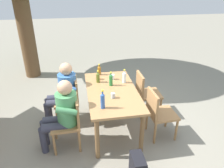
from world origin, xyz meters
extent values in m
plane|color=gray|center=(0.00, 0.00, 0.00)|extent=(24.00, 24.00, 0.00)
cube|color=#A37547|center=(0.00, 0.00, 0.75)|extent=(1.57, 0.84, 0.04)
cylinder|color=brown|center=(-0.70, -0.34, 0.36)|extent=(0.07, 0.07, 0.73)
cylinder|color=brown|center=(0.70, -0.34, 0.36)|extent=(0.07, 0.07, 0.73)
cylinder|color=brown|center=(-0.70, 0.34, 0.36)|extent=(0.07, 0.07, 0.73)
cylinder|color=brown|center=(0.70, 0.34, 0.36)|extent=(0.07, 0.07, 0.73)
cube|color=#A37547|center=(0.35, 0.80, 0.43)|extent=(0.46, 0.46, 0.04)
cube|color=#A37547|center=(0.36, 0.60, 0.66)|extent=(0.42, 0.06, 0.42)
cylinder|color=#A37547|center=(0.53, 1.00, 0.21)|extent=(0.04, 0.04, 0.41)
cylinder|color=#A37547|center=(0.16, 0.98, 0.21)|extent=(0.04, 0.04, 0.41)
cylinder|color=#A37547|center=(0.55, 0.62, 0.21)|extent=(0.04, 0.04, 0.41)
cylinder|color=#A37547|center=(0.17, 0.60, 0.21)|extent=(0.04, 0.04, 0.41)
cube|color=#A37547|center=(-0.35, 0.80, 0.43)|extent=(0.45, 0.45, 0.04)
cube|color=#A37547|center=(-0.35, 0.60, 0.66)|extent=(0.42, 0.05, 0.42)
cylinder|color=#A37547|center=(-0.17, 1.00, 0.21)|extent=(0.04, 0.04, 0.41)
cylinder|color=#A37547|center=(-0.55, 0.98, 0.21)|extent=(0.04, 0.04, 0.41)
cylinder|color=#A37547|center=(-0.16, 0.62, 0.21)|extent=(0.04, 0.04, 0.41)
cylinder|color=#A37547|center=(-0.54, 0.60, 0.21)|extent=(0.04, 0.04, 0.41)
cube|color=#A37547|center=(0.35, -0.80, 0.43)|extent=(0.44, 0.44, 0.04)
cube|color=#A37547|center=(0.35, -0.60, 0.66)|extent=(0.42, 0.04, 0.42)
cylinder|color=#A37547|center=(0.16, -0.99, 0.21)|extent=(0.04, 0.04, 0.41)
cylinder|color=#A37547|center=(0.54, -0.99, 0.21)|extent=(0.04, 0.04, 0.41)
cylinder|color=#A37547|center=(0.16, -0.61, 0.21)|extent=(0.04, 0.04, 0.41)
cylinder|color=#A37547|center=(0.54, -0.61, 0.21)|extent=(0.04, 0.04, 0.41)
cube|color=#A37547|center=(-0.35, -0.80, 0.43)|extent=(0.46, 0.46, 0.04)
cube|color=#A37547|center=(-0.36, -0.60, 0.66)|extent=(0.42, 0.06, 0.42)
cylinder|color=#A37547|center=(-0.53, -1.00, 0.21)|extent=(0.04, 0.04, 0.41)
cylinder|color=#A37547|center=(-0.15, -0.98, 0.21)|extent=(0.04, 0.04, 0.41)
cylinder|color=#A37547|center=(-0.55, -0.62, 0.21)|extent=(0.04, 0.04, 0.41)
cylinder|color=#A37547|center=(-0.17, -0.60, 0.21)|extent=(0.04, 0.04, 0.41)
cylinder|color=#3D70B2|center=(0.35, 0.75, 0.71)|extent=(0.32, 0.32, 0.52)
sphere|color=tan|center=(0.35, 0.75, 1.07)|extent=(0.22, 0.22, 0.22)
cylinder|color=#383847|center=(0.44, 0.95, 0.45)|extent=(0.14, 0.40, 0.14)
cylinder|color=#383847|center=(0.44, 1.15, 0.23)|extent=(0.11, 0.11, 0.45)
cylinder|color=#3D70B2|center=(0.54, 0.75, 0.79)|extent=(0.09, 0.31, 0.16)
cylinder|color=#383847|center=(0.26, 0.95, 0.45)|extent=(0.14, 0.40, 0.14)
cylinder|color=#383847|center=(0.26, 1.15, 0.23)|extent=(0.11, 0.11, 0.45)
cylinder|color=#3D70B2|center=(0.16, 0.75, 0.79)|extent=(0.09, 0.31, 0.16)
cylinder|color=#4C935B|center=(-0.35, 0.75, 0.71)|extent=(0.32, 0.32, 0.52)
sphere|color=tan|center=(-0.35, 0.75, 1.07)|extent=(0.22, 0.22, 0.22)
cylinder|color=#383847|center=(-0.26, 0.95, 0.45)|extent=(0.14, 0.40, 0.14)
cylinder|color=#383847|center=(-0.26, 1.15, 0.23)|extent=(0.11, 0.11, 0.45)
cylinder|color=#4C935B|center=(-0.16, 0.75, 0.79)|extent=(0.09, 0.31, 0.16)
cylinder|color=#383847|center=(-0.44, 0.95, 0.45)|extent=(0.14, 0.40, 0.14)
cylinder|color=#383847|center=(-0.44, 1.15, 0.23)|extent=(0.11, 0.11, 0.45)
cylinder|color=#4C935B|center=(-0.54, 0.75, 0.79)|extent=(0.09, 0.31, 0.16)
cylinder|color=white|center=(0.26, -0.27, 0.86)|extent=(0.06, 0.06, 0.19)
cone|color=white|center=(0.26, -0.27, 0.97)|extent=(0.06, 0.06, 0.03)
cylinder|color=white|center=(0.26, -0.27, 0.99)|extent=(0.03, 0.03, 0.03)
cylinder|color=yellow|center=(0.26, -0.27, 1.02)|extent=(0.03, 0.03, 0.02)
cylinder|color=#566623|center=(0.35, 0.20, 0.85)|extent=(0.06, 0.06, 0.16)
cone|color=#566623|center=(0.35, 0.20, 0.94)|extent=(0.06, 0.06, 0.02)
cylinder|color=#566623|center=(0.35, 0.20, 0.97)|extent=(0.03, 0.03, 0.02)
cylinder|color=yellow|center=(0.35, 0.20, 0.99)|extent=(0.03, 0.03, 0.02)
cylinder|color=#2D56A3|center=(-0.52, 0.23, 0.88)|extent=(0.06, 0.06, 0.22)
cone|color=#2D56A3|center=(-0.52, 0.23, 1.00)|extent=(0.06, 0.06, 0.03)
cylinder|color=#2D56A3|center=(-0.52, 0.23, 1.03)|extent=(0.03, 0.03, 0.03)
cylinder|color=yellow|center=(-0.52, 0.23, 1.06)|extent=(0.03, 0.03, 0.02)
cylinder|color=#287A38|center=(0.19, -0.01, 0.86)|extent=(0.06, 0.06, 0.19)
cone|color=#287A38|center=(0.19, -0.01, 0.97)|extent=(0.06, 0.06, 0.03)
cylinder|color=#287A38|center=(0.19, -0.01, 1.00)|extent=(0.03, 0.03, 0.03)
cylinder|color=yellow|center=(0.19, -0.01, 1.02)|extent=(0.03, 0.03, 0.02)
cylinder|color=#996019|center=(0.68, 0.14, 0.85)|extent=(0.06, 0.06, 0.16)
cone|color=#996019|center=(0.68, 0.14, 0.94)|extent=(0.06, 0.06, 0.02)
cylinder|color=#996019|center=(0.68, 0.14, 0.96)|extent=(0.03, 0.03, 0.02)
cylinder|color=yellow|center=(0.68, 0.14, 0.98)|extent=(0.03, 0.03, 0.02)
cylinder|color=#BC6B47|center=(0.48, 0.19, 0.82)|extent=(0.07, 0.07, 0.09)
cylinder|color=white|center=(0.43, -0.09, 0.82)|extent=(0.07, 0.07, 0.09)
cylinder|color=#B2B7BC|center=(-0.25, 0.03, 0.81)|extent=(0.07, 0.07, 0.08)
cylinder|color=brown|center=(2.68, 1.79, 1.36)|extent=(0.40, 0.40, 2.72)
camera|label=1|loc=(-3.16, 0.54, 2.50)|focal=34.39mm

